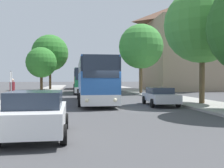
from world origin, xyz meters
TOP-DOWN VIEW (x-y plane):
  - ground_plane at (0.00, 0.00)m, footprint 300.00×300.00m
  - sidewalk_left at (-7.00, 0.00)m, footprint 4.00×120.00m
  - sidewalk_right at (7.00, 0.00)m, footprint 4.00×120.00m
  - building_right_background at (17.89, 27.19)m, footprint 15.36×14.43m
  - bus_front at (-0.95, 5.06)m, footprint 2.84×11.77m
  - bus_middle at (-1.29, 19.52)m, footprint 2.89×10.97m
  - bus_rear at (-1.41, 35.02)m, footprint 2.80×10.46m
  - parked_car_left_curb at (-3.90, -7.70)m, footprint 2.16×4.13m
  - parked_car_right_near at (3.68, 1.81)m, footprint 2.21×4.61m
  - parked_car_right_far at (3.82, 30.23)m, footprint 1.99×4.36m
  - bus_stop_sign at (-6.21, -1.19)m, footprint 0.08×0.45m
  - pedestrian_waiting_near at (-7.06, 2.85)m, footprint 0.36×0.36m
  - tree_left_near at (-6.82, 29.69)m, footprint 6.31×6.31m
  - tree_left_far at (-7.48, 22.97)m, footprint 4.52×4.52m
  - tree_right_mid at (6.87, 1.56)m, footprint 5.69×5.69m
  - tree_right_far at (5.99, 16.41)m, footprint 5.80×5.80m

SIDE VIEW (x-z plane):
  - ground_plane at x=0.00m, z-range 0.00..0.00m
  - sidewalk_left at x=-7.00m, z-range 0.00..0.15m
  - sidewalk_right at x=7.00m, z-range 0.00..0.15m
  - parked_car_right_near at x=3.68m, z-range 0.05..1.39m
  - parked_car_right_far at x=3.82m, z-range 0.04..1.51m
  - parked_car_left_curb at x=-3.90m, z-range 0.03..1.60m
  - pedestrian_waiting_near at x=-7.06m, z-range 0.17..2.02m
  - bus_stop_sign at x=-6.21m, z-range 0.43..2.72m
  - bus_middle at x=-1.29m, z-range 0.11..3.43m
  - bus_front at x=-0.95m, z-range 0.12..3.63m
  - bus_rear at x=-1.41m, z-range 0.11..3.67m
  - tree_left_far at x=-7.48m, z-range 1.13..7.65m
  - tree_right_mid at x=6.87m, z-range 1.65..10.35m
  - tree_right_far at x=5.99m, z-range 1.71..10.66m
  - tree_left_near at x=-6.82m, z-range 1.71..11.18m
  - building_right_background at x=17.89m, z-range 0.00..16.06m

